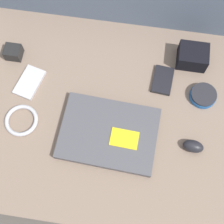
{
  "coord_description": "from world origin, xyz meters",
  "views": [
    {
      "loc": [
        0.05,
        -0.36,
        1.14
      ],
      "look_at": [
        0.0,
        0.0,
        0.16
      ],
      "focal_mm": 50.0,
      "sensor_mm": 36.0,
      "label": 1
    }
  ],
  "objects": [
    {
      "name": "camera_pouch",
      "position": [
        0.25,
        0.24,
        0.18
      ],
      "size": [
        0.1,
        0.09,
        0.07
      ],
      "color": "black",
      "rests_on": "couch_seat"
    },
    {
      "name": "speaker_puck",
      "position": [
        0.3,
        0.11,
        0.16
      ],
      "size": [
        0.09,
        0.09,
        0.03
      ],
      "color": "#1E569E",
      "rests_on": "couch_seat"
    },
    {
      "name": "laptop",
      "position": [
        -0.0,
        -0.07,
        0.16
      ],
      "size": [
        0.32,
        0.24,
        0.03
      ],
      "rotation": [
        0.0,
        0.0,
        -0.05
      ],
      "color": "#47474C",
      "rests_on": "couch_seat"
    },
    {
      "name": "couch_seat",
      "position": [
        0.0,
        0.0,
        0.07
      ],
      "size": [
        1.0,
        0.74,
        0.14
      ],
      "color": "#7A6656",
      "rests_on": "ground_plane"
    },
    {
      "name": "charger_brick",
      "position": [
        -0.38,
        0.17,
        0.17
      ],
      "size": [
        0.06,
        0.05,
        0.04
      ],
      "color": "black",
      "rests_on": "couch_seat"
    },
    {
      "name": "computer_mouse",
      "position": [
        0.28,
        -0.08,
        0.16
      ],
      "size": [
        0.07,
        0.05,
        0.04
      ],
      "rotation": [
        0.0,
        0.0,
        -0.11
      ],
      "color": "black",
      "rests_on": "couch_seat"
    },
    {
      "name": "ground_plane",
      "position": [
        0.0,
        0.0,
        0.0
      ],
      "size": [
        8.0,
        8.0,
        0.0
      ],
      "primitive_type": "plane",
      "color": "#4C4742"
    },
    {
      "name": "phone_silver",
      "position": [
        -0.3,
        0.07,
        0.15
      ],
      "size": [
        0.1,
        0.13,
        0.01
      ],
      "rotation": [
        0.0,
        0.0,
        -0.25
      ],
      "color": "#B7B7BC",
      "rests_on": "couch_seat"
    },
    {
      "name": "phone_black",
      "position": [
        0.16,
        0.15,
        0.15
      ],
      "size": [
        0.07,
        0.11,
        0.01
      ],
      "rotation": [
        0.0,
        0.0,
        -0.08
      ],
      "color": "black",
      "rests_on": "couch_seat"
    },
    {
      "name": "cable_coil",
      "position": [
        -0.3,
        -0.07,
        0.15
      ],
      "size": [
        0.11,
        0.11,
        0.01
      ],
      "color": "#B2B2B7",
      "rests_on": "couch_seat"
    }
  ]
}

